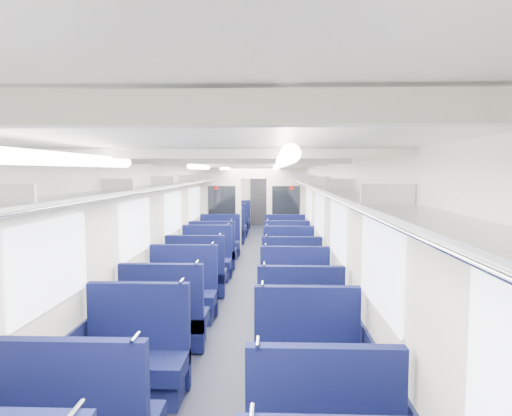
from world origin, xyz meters
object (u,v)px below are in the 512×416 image
object	(u,v)px
end_door	(260,201)
seat_27	(281,220)
seat_22	(231,228)
seat_17	(287,253)
seat_18	(220,244)
seat_15	(289,265)
seat_20	(228,233)
bulkhead	(254,207)
seat_14	(206,263)
seat_11	(295,299)
seat_23	(282,229)
seat_25	(281,224)
seat_16	(213,254)
seat_9	(300,325)
seat_13	(291,279)
seat_26	(237,220)
seat_24	(234,224)
seat_19	(285,245)
seat_8	(165,321)
seat_6	(136,362)
seat_10	(182,297)
seat_7	(308,369)
seat_12	(197,277)
seat_21	(283,233)

from	to	relation	value
end_door	seat_27	distance (m)	1.68
end_door	seat_22	distance (m)	3.73
seat_17	seat_18	xyz separation A→B (m)	(-1.66, 1.12, 0.00)
seat_15	seat_22	size ratio (longest dim) A/B	1.00
seat_20	seat_17	bearing A→B (deg)	-62.83
bulkhead	seat_14	bearing A→B (deg)	-104.48
bulkhead	seat_11	xyz separation A→B (m)	(0.83, -5.68, -0.88)
seat_23	seat_14	bearing A→B (deg)	-107.25
seat_25	seat_18	bearing A→B (deg)	-111.48
seat_15	seat_16	bearing A→B (deg)	147.07
seat_9	seat_14	xyz separation A→B (m)	(-1.66, 3.52, 0.00)
seat_13	seat_15	bearing A→B (deg)	90.00
seat_15	seat_22	xyz separation A→B (m)	(-1.66, 5.60, 0.00)
seat_17	seat_14	bearing A→B (deg)	-145.63
seat_25	seat_26	world-z (taller)	same
seat_24	seat_16	bearing A→B (deg)	-90.00
seat_9	seat_14	bearing A→B (deg)	115.27
seat_17	seat_19	bearing A→B (deg)	90.00
seat_20	seat_25	xyz separation A→B (m)	(1.66, 2.11, 0.00)
seat_9	seat_15	xyz separation A→B (m)	(0.00, 3.41, 0.00)
seat_8	seat_20	distance (m)	7.82
seat_19	seat_26	xyz separation A→B (m)	(-1.66, 5.39, 0.00)
seat_6	seat_23	world-z (taller)	same
bulkhead	seat_6	distance (m)	7.92
seat_24	seat_26	xyz separation A→B (m)	(0.00, 1.13, 0.00)
bulkhead	seat_15	xyz separation A→B (m)	(0.83, -3.32, -0.88)
seat_8	seat_27	size ratio (longest dim) A/B	1.00
seat_25	seat_26	bearing A→B (deg)	145.32
seat_10	seat_11	xyz separation A→B (m)	(1.66, -0.09, 0.00)
seat_17	seat_25	distance (m)	5.34
seat_10	seat_17	bearing A→B (deg)	64.75
seat_6	seat_18	bearing A→B (deg)	90.00
seat_6	seat_18	xyz separation A→B (m)	(0.00, 6.87, 0.00)
seat_26	seat_27	distance (m)	1.67
seat_9	seat_15	world-z (taller)	same
seat_19	seat_22	bearing A→B (deg)	116.99
end_door	seat_13	xyz separation A→B (m)	(0.83, -10.32, -0.65)
bulkhead	seat_7	world-z (taller)	bulkhead
seat_11	seat_16	xyz separation A→B (m)	(-1.66, 3.44, 0.00)
seat_8	seat_25	distance (m)	10.06
seat_6	seat_7	bearing A→B (deg)	-2.74
seat_23	seat_17	bearing A→B (deg)	-90.00
seat_12	seat_26	bearing A→B (deg)	90.00
seat_9	seat_11	distance (m)	1.04
seat_9	seat_18	distance (m)	6.01
seat_16	seat_21	xyz separation A→B (m)	(1.66, 3.29, 0.00)
seat_21	seat_18	bearing A→B (deg)	-129.73
seat_7	seat_15	world-z (taller)	same
end_door	seat_20	distance (m)	4.82
seat_11	seat_22	bearing A→B (deg)	101.78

